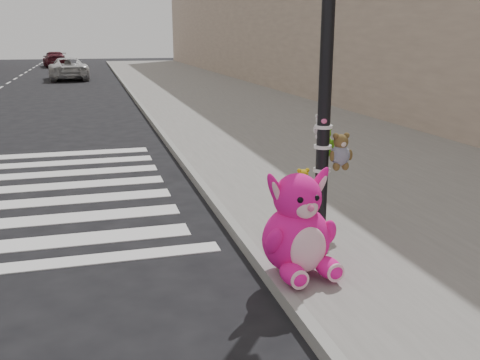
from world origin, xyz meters
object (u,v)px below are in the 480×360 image
object	(u,v)px
signal_pole	(327,99)
red_teddy	(319,203)
pink_bunny	(298,231)
car_white_near	(68,69)

from	to	relation	value
signal_pole	red_teddy	xyz separation A→B (m)	(0.23, 0.59, -1.53)
signal_pole	red_teddy	bearing A→B (deg)	68.98
pink_bunny	red_teddy	distance (m)	2.14
signal_pole	red_teddy	size ratio (longest dim) A/B	18.62
signal_pole	car_white_near	bearing A→B (deg)	98.22
pink_bunny	red_teddy	world-z (taller)	pink_bunny
red_teddy	car_white_near	world-z (taller)	car_white_near
car_white_near	pink_bunny	bearing A→B (deg)	91.65
pink_bunny	red_teddy	xyz separation A→B (m)	(1.05, 1.83, -0.35)
signal_pole	pink_bunny	world-z (taller)	signal_pole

